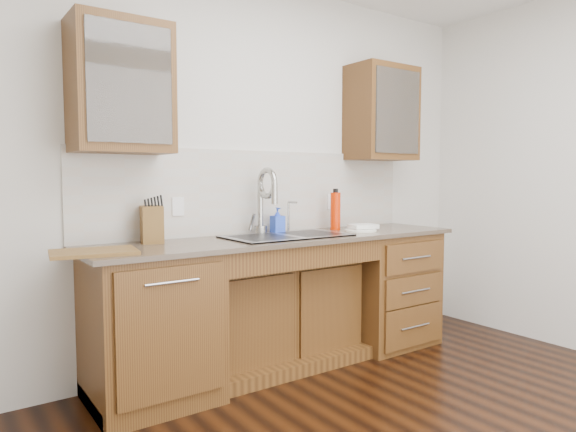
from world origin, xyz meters
TOP-DOWN VIEW (x-y plane):
  - wall_back at (0.00, 1.80)m, footprint 4.00×0.10m
  - base_cabinet_left at (-0.95, 1.44)m, footprint 0.70×0.62m
  - base_cabinet_center at (0.00, 1.53)m, footprint 1.20×0.44m
  - base_cabinet_right at (0.95, 1.44)m, footprint 0.70×0.62m
  - countertop at (0.00, 1.43)m, footprint 2.70×0.65m
  - backsplash at (0.00, 1.74)m, footprint 2.70×0.02m
  - sink at (0.00, 1.41)m, footprint 0.84×0.46m
  - faucet at (-0.07, 1.64)m, footprint 0.04×0.04m
  - filter_tap at (0.18, 1.65)m, footprint 0.02×0.02m
  - upper_cabinet_left at (-1.05, 1.58)m, footprint 0.55×0.34m
  - upper_cabinet_right at (1.05, 1.58)m, footprint 0.55×0.34m
  - outlet_left at (-0.65, 1.73)m, footprint 0.08×0.01m
  - outlet_right at (0.65, 1.73)m, footprint 0.08×0.01m
  - soap_bottle at (0.06, 1.62)m, footprint 0.09×0.09m
  - water_bottle at (0.56, 1.57)m, footprint 0.09×0.09m
  - plate at (0.64, 1.37)m, footprint 0.24×0.24m
  - dish_towel at (0.70, 1.41)m, footprint 0.22×0.18m
  - knife_block at (-0.86, 1.63)m, footprint 0.17×0.23m
  - cutting_board at (-1.29, 1.34)m, footprint 0.47×0.36m
  - cup_left_a at (-1.18, 1.58)m, footprint 0.13×0.13m
  - cup_left_b at (-0.89, 1.58)m, footprint 0.12×0.12m
  - cup_right_a at (0.90, 1.58)m, footprint 0.16×0.16m
  - cup_right_b at (1.13, 1.58)m, footprint 0.11×0.11m

SIDE VIEW (x-z plane):
  - base_cabinet_center at x=0.00m, z-range 0.00..0.70m
  - base_cabinet_left at x=-0.95m, z-range 0.00..0.88m
  - base_cabinet_right at x=0.95m, z-range 0.00..0.88m
  - sink at x=0.00m, z-range 0.73..0.92m
  - countertop at x=0.00m, z-range 0.88..0.91m
  - plate at x=0.64m, z-range 0.91..0.92m
  - cutting_board at x=-1.29m, z-range 0.91..0.93m
  - dish_towel at x=0.70m, z-range 0.93..0.96m
  - soap_bottle at x=0.06m, z-range 0.91..1.10m
  - knife_block at x=-0.86m, z-range 0.91..1.14m
  - filter_tap at x=0.18m, z-range 0.91..1.15m
  - water_bottle at x=0.56m, z-range 0.91..1.19m
  - faucet at x=-0.07m, z-range 0.91..1.31m
  - outlet_left at x=-0.65m, z-range 1.06..1.18m
  - outlet_right at x=0.65m, z-range 1.06..1.18m
  - backsplash at x=0.00m, z-range 0.91..1.50m
  - wall_back at x=0.00m, z-range 0.00..2.70m
  - cup_left_a at x=-1.18m, z-range 1.72..1.81m
  - cup_left_b at x=-0.89m, z-range 1.72..1.81m
  - cup_right_b at x=1.13m, z-range 1.72..1.82m
  - cup_right_a at x=0.90m, z-range 1.72..1.83m
  - upper_cabinet_left at x=-1.05m, z-range 1.45..2.20m
  - upper_cabinet_right at x=1.05m, z-range 1.45..2.20m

